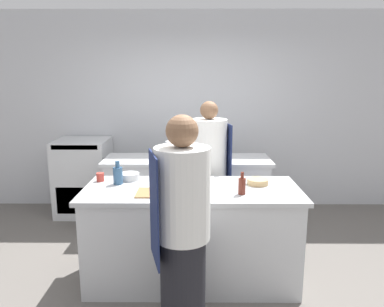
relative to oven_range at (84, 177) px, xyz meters
name	(u,v)px	position (x,y,z in m)	size (l,w,h in m)	color
ground_plane	(192,278)	(1.52, -1.74, -0.52)	(16.00, 16.00, 0.00)	#605B56
wall_back	(193,111)	(1.52, 0.39, 0.88)	(8.00, 0.06, 2.80)	silver
prep_counter	(192,234)	(1.52, -1.74, -0.07)	(1.98, 0.83, 0.91)	silver
pass_counter	(187,193)	(1.46, -0.51, -0.07)	(2.06, 0.64, 0.91)	silver
oven_range	(84,177)	(0.00, 0.00, 0.00)	(0.71, 0.67, 1.05)	silver
chef_at_prep_near	(182,230)	(1.46, -2.50, 0.30)	(0.45, 0.43, 1.66)	black
chef_at_stove	(209,176)	(1.71, -1.02, 0.29)	(0.44, 0.42, 1.65)	black
bottle_olive_oil	(242,185)	(1.96, -1.92, 0.46)	(0.07, 0.07, 0.20)	#5B2319
bottle_vinegar	(118,175)	(0.82, -1.61, 0.47)	(0.09, 0.09, 0.22)	#2D5175
bottle_wine	(183,178)	(1.44, -1.67, 0.46)	(0.07, 0.07, 0.20)	black
bowl_mixing_large	(130,176)	(0.91, -1.47, 0.42)	(0.19, 0.19, 0.07)	#B7BABC
bowl_prep_small	(258,182)	(2.15, -1.62, 0.41)	(0.20, 0.20, 0.05)	tan
cup	(100,177)	(0.63, -1.52, 0.43)	(0.07, 0.07, 0.08)	#B2382D
cutting_board	(160,193)	(1.24, -1.90, 0.39)	(0.41, 0.28, 0.01)	olive
stockpot	(175,151)	(1.31, -0.59, 0.50)	(0.22, 0.22, 0.23)	silver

